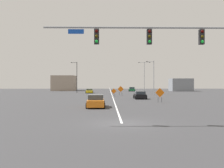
% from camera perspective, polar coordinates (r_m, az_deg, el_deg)
% --- Properties ---
extents(ground, '(194.33, 194.33, 0.00)m').
position_cam_1_polar(ground, '(17.71, 2.26, -8.98)').
color(ground, '#38383A').
extents(road_centre_stripe, '(0.16, 107.96, 0.01)m').
position_cam_1_polar(road_centre_stripe, '(71.49, -0.22, -1.94)').
color(road_centre_stripe, white).
rests_on(road_centre_stripe, ground).
extents(traffic_signal_assembly, '(14.83, 0.44, 7.06)m').
position_cam_1_polar(traffic_signal_assembly, '(18.30, 14.72, 8.76)').
color(traffic_signal_assembly, gray).
rests_on(traffic_signal_assembly, ground).
extents(street_lamp_far_left, '(1.96, 0.24, 8.13)m').
position_cam_1_polar(street_lamp_far_left, '(61.78, 9.37, 1.86)').
color(street_lamp_far_left, gray).
rests_on(street_lamp_far_left, ground).
extents(street_lamp_near_right, '(3.97, 0.24, 9.60)m').
position_cam_1_polar(street_lamp_near_right, '(83.00, 7.38, 2.25)').
color(street_lamp_near_right, gray).
rests_on(street_lamp_near_right, ground).
extents(street_lamp_mid_left, '(1.76, 0.24, 8.50)m').
position_cam_1_polar(street_lamp_mid_left, '(69.54, -8.11, 1.83)').
color(street_lamp_mid_left, black).
rests_on(street_lamp_mid_left, ground).
extents(construction_sign_left_lane, '(1.35, 0.28, 2.10)m').
position_cam_1_polar(construction_sign_left_lane, '(55.01, 1.98, -1.25)').
color(construction_sign_left_lane, orange).
rests_on(construction_sign_left_lane, ground).
extents(construction_sign_right_shoulder, '(1.08, 0.23, 1.68)m').
position_cam_1_polar(construction_sign_right_shoulder, '(50.02, 0.41, -1.74)').
color(construction_sign_right_shoulder, orange).
rests_on(construction_sign_right_shoulder, ground).
extents(construction_sign_left_shoulder, '(1.34, 0.07, 2.08)m').
position_cam_1_polar(construction_sign_left_shoulder, '(36.43, 10.87, -2.10)').
color(construction_sign_left_shoulder, orange).
rests_on(construction_sign_left_shoulder, ground).
extents(car_black_passing, '(2.05, 3.89, 1.35)m').
position_cam_1_polar(car_black_passing, '(43.98, 6.40, -2.56)').
color(car_black_passing, black).
rests_on(car_black_passing, ground).
extents(car_yellow_distant, '(2.20, 4.07, 1.18)m').
position_cam_1_polar(car_yellow_distant, '(67.53, -5.18, -1.61)').
color(car_yellow_distant, gold).
rests_on(car_yellow_distant, ground).
extents(car_green_mid, '(2.18, 3.97, 1.39)m').
position_cam_1_polar(car_green_mid, '(81.33, 4.55, -1.21)').
color(car_green_mid, '#196B38').
rests_on(car_green_mid, ground).
extents(car_orange_far, '(2.23, 4.63, 1.46)m').
position_cam_1_polar(car_orange_far, '(29.14, -3.72, -3.95)').
color(car_orange_far, orange).
rests_on(car_orange_far, ground).
extents(roadside_building_west, '(7.79, 8.49, 5.26)m').
position_cam_1_polar(roadside_building_west, '(89.37, -10.84, 0.20)').
color(roadside_building_west, gray).
rests_on(roadside_building_west, ground).
extents(roadside_building_east, '(6.91, 5.56, 4.16)m').
position_cam_1_polar(roadside_building_east, '(85.89, 15.41, -0.18)').
color(roadside_building_east, gray).
rests_on(roadside_building_east, ground).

